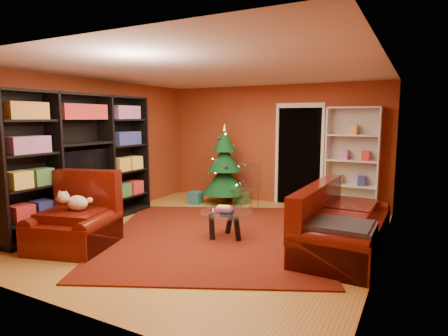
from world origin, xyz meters
The scene contains 18 objects.
floor centered at (0.00, 0.00, -0.03)m, with size 5.00×5.50×0.05m, color #A87B2F.
ceiling centered at (0.00, 0.00, 2.62)m, with size 5.00×5.50×0.05m, color silver.
wall_back centered at (0.00, 2.77, 1.30)m, with size 5.00×0.05×2.60m, color #943C1E.
wall_left centered at (-2.52, 0.00, 1.30)m, with size 0.05×5.50×2.60m, color #943C1E.
wall_right centered at (2.52, 0.00, 1.30)m, with size 0.05×5.50×2.60m, color #943C1E.
doorway centered at (0.60, 2.73, 1.05)m, with size 1.06×0.60×2.16m, color black, non-canonical shape.
rug centered at (0.02, -0.07, 0.01)m, with size 3.23×3.76×0.02m, color #5C190C.
media_unit centered at (-2.27, -0.57, 1.15)m, with size 0.46×3.00×2.30m, color black, non-canonical shape.
christmas_tree centered at (-0.91, 2.15, 0.86)m, with size 1.00×1.00×1.78m, color #0B3816, non-canonical shape.
gift_box_teal centered at (-1.44, 1.76, 0.13)m, with size 0.27×0.27×0.27m, color #1F5E66.
gift_box_green centered at (-0.54, 2.23, 0.13)m, with size 0.26×0.26×0.26m, color #387633.
gift_box_red centered at (-0.92, 2.47, 0.10)m, with size 0.20×0.20×0.20m, color maroon.
white_bookshelf centered at (1.72, 2.57, 1.05)m, with size 1.00×0.36×2.16m, color white, non-canonical shape.
armchair centered at (-1.48, -1.48, 0.44)m, with size 1.14×1.14×0.89m, color #420C07, non-canonical shape.
dog centered at (-1.45, -1.42, 0.66)m, with size 0.40×0.30×0.29m, color beige, non-canonical shape.
sofa centered at (2.02, 0.24, 0.48)m, with size 2.22×1.00×0.95m, color #420C07, non-canonical shape.
coffee_table centered at (0.29, -0.07, 0.22)m, with size 0.85×0.85×0.53m, color gray, non-canonical shape.
acrylic_chair centered at (-0.11, 1.55, 0.45)m, with size 0.46×0.50×0.90m, color #66605B, non-canonical shape.
Camera 1 is at (2.91, -5.11, 1.89)m, focal length 30.00 mm.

